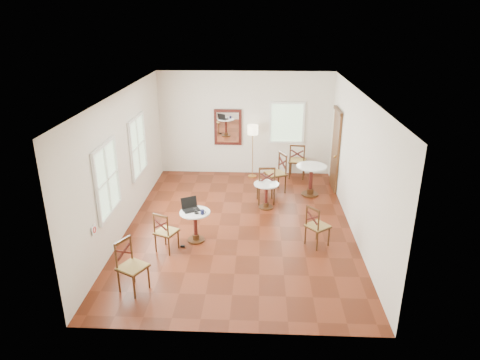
% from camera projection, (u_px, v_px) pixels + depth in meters
% --- Properties ---
extents(ground, '(7.00, 7.00, 0.00)m').
position_uv_depth(ground, '(239.00, 226.00, 9.81)').
color(ground, '#5E2210').
rests_on(ground, ground).
extents(room_shell, '(5.02, 7.02, 3.01)m').
position_uv_depth(room_shell, '(237.00, 142.00, 9.37)').
color(room_shell, silver).
rests_on(room_shell, ground).
extents(cafe_table_near, '(0.64, 0.64, 0.67)m').
position_uv_depth(cafe_table_near, '(195.00, 223.00, 9.03)').
color(cafe_table_near, '#3F230F').
rests_on(cafe_table_near, ground).
extents(cafe_table_mid, '(0.61, 0.61, 0.65)m').
position_uv_depth(cafe_table_mid, '(266.00, 193.00, 10.56)').
color(cafe_table_mid, '#3F230F').
rests_on(cafe_table_mid, ground).
extents(cafe_table_back, '(0.78, 0.78, 0.82)m').
position_uv_depth(cafe_table_back, '(311.00, 177.00, 11.28)').
color(cafe_table_back, '#3F230F').
rests_on(cafe_table_back, ground).
extents(chair_near_a, '(0.53, 0.53, 0.86)m').
position_uv_depth(chair_near_a, '(166.00, 232.00, 8.64)').
color(chair_near_a, '#3F230F').
rests_on(chair_near_a, ground).
extents(chair_near_b, '(0.59, 0.59, 0.95)m').
position_uv_depth(chair_near_b, '(131.00, 266.00, 7.40)').
color(chair_near_b, '#3F230F').
rests_on(chair_near_b, ground).
extents(chair_mid_a, '(0.51, 0.51, 1.00)m').
position_uv_depth(chair_mid_a, '(266.00, 184.00, 10.83)').
color(chair_mid_a, '#3F230F').
rests_on(chair_mid_a, ground).
extents(chair_mid_b, '(0.58, 0.58, 0.90)m').
position_uv_depth(chair_mid_b, '(317.00, 226.00, 8.84)').
color(chair_mid_b, '#3F230F').
rests_on(chair_mid_b, ground).
extents(chair_back_a, '(0.56, 0.56, 1.05)m').
position_uv_depth(chair_back_a, '(297.00, 161.00, 12.47)').
color(chair_back_a, '#3F230F').
rests_on(chair_back_a, ground).
extents(chair_back_b, '(0.65, 0.65, 1.06)m').
position_uv_depth(chair_back_b, '(277.00, 173.00, 11.51)').
color(chair_back_b, '#3F230F').
rests_on(chair_back_b, ground).
extents(floor_lamp, '(0.30, 0.30, 1.55)m').
position_uv_depth(floor_lamp, '(253.00, 133.00, 12.25)').
color(floor_lamp, '#BF8C3F').
rests_on(floor_lamp, ground).
extents(laptop, '(0.44, 0.41, 0.24)m').
position_uv_depth(laptop, '(190.00, 207.00, 9.03)').
color(laptop, black).
rests_on(laptop, cafe_table_near).
extents(mouse, '(0.11, 0.08, 0.04)m').
position_uv_depth(mouse, '(197.00, 213.00, 8.83)').
color(mouse, black).
rests_on(mouse, cafe_table_near).
extents(navy_mug, '(0.12, 0.08, 0.09)m').
position_uv_depth(navy_mug, '(203.00, 212.00, 8.82)').
color(navy_mug, black).
rests_on(navy_mug, cafe_table_near).
extents(water_glass, '(0.06, 0.06, 0.11)m').
position_uv_depth(water_glass, '(195.00, 210.00, 8.90)').
color(water_glass, white).
rests_on(water_glass, cafe_table_near).
extents(power_adapter, '(0.09, 0.05, 0.03)m').
position_uv_depth(power_adapter, '(183.00, 246.00, 8.92)').
color(power_adapter, black).
rests_on(power_adapter, ground).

